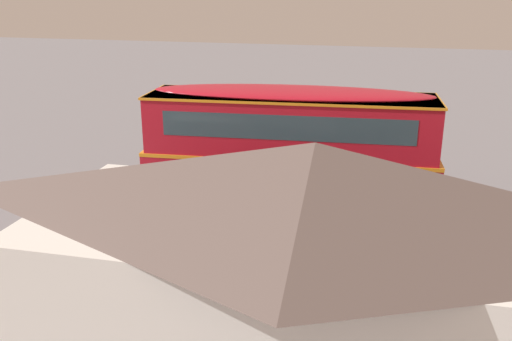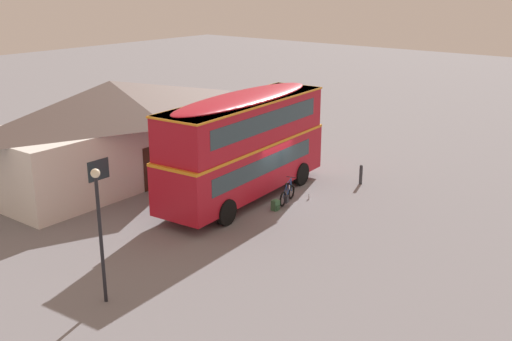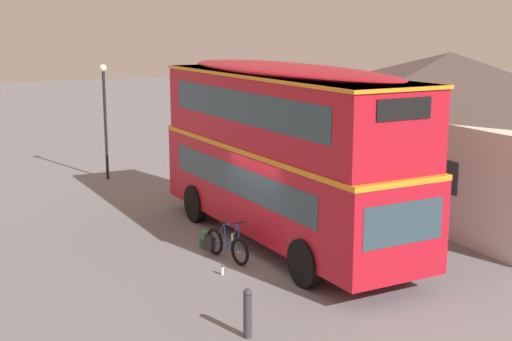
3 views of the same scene
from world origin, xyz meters
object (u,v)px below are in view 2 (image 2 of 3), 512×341
at_px(backpack_on_ground, 275,205).
at_px(street_lamp, 99,221).
at_px(touring_bicycle, 287,195).
at_px(kerb_bollard, 361,174).
at_px(double_decker_bus, 245,142).
at_px(water_bottle_clear_plastic, 309,197).

xyz_separation_m(backpack_on_ground, street_lamp, (-9.48, -0.54, 2.43)).
xyz_separation_m(touring_bicycle, kerb_bollard, (4.37, -1.26, 0.13)).
height_order(double_decker_bus, street_lamp, double_decker_bus).
height_order(touring_bicycle, kerb_bollard, touring_bicycle).
height_order(backpack_on_ground, water_bottle_clear_plastic, backpack_on_ground).
relative_size(touring_bicycle, kerb_bollard, 1.75).
bearing_deg(street_lamp, double_decker_bus, 14.49).
bearing_deg(water_bottle_clear_plastic, double_decker_bus, 125.43).
xyz_separation_m(touring_bicycle, water_bottle_clear_plastic, (1.04, -0.47, -0.27)).
bearing_deg(double_decker_bus, touring_bicycle, -71.23).
bearing_deg(double_decker_bus, kerb_bollard, -32.16).
height_order(double_decker_bus, touring_bicycle, double_decker_bus).
distance_m(double_decker_bus, water_bottle_clear_plastic, 3.86).
relative_size(water_bottle_clear_plastic, street_lamp, 0.05).
distance_m(street_lamp, kerb_bollard, 15.04).
height_order(double_decker_bus, backpack_on_ground, double_decker_bus).
relative_size(touring_bicycle, street_lamp, 0.39).
bearing_deg(touring_bicycle, kerb_bollard, -16.04).
height_order(touring_bicycle, street_lamp, street_lamp).
distance_m(water_bottle_clear_plastic, street_lamp, 11.82).
bearing_deg(backpack_on_ground, kerb_bollard, -11.96).
bearing_deg(double_decker_bus, backpack_on_ground, -100.63).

